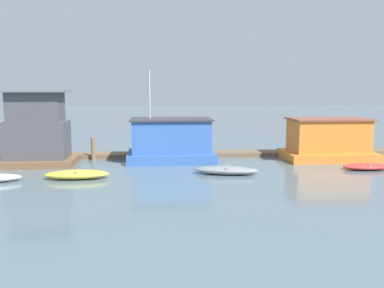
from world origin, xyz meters
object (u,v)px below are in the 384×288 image
dinghy_yellow (77,174)px  dinghy_red (366,167)px  mooring_post_far_right (156,151)px  dinghy_grey (226,170)px  mooring_post_near_left (201,147)px  houseboat_brown (37,133)px  houseboat_blue (171,141)px  houseboat_orange (328,141)px  mooring_post_near_right (93,149)px

dinghy_yellow → dinghy_red: bearing=3.9°
dinghy_yellow → mooring_post_far_right: bearing=55.6°
dinghy_grey → mooring_post_near_left: (-0.87, 6.19, 0.63)m
houseboat_brown → dinghy_yellow: 6.36m
mooring_post_near_left → mooring_post_far_right: bearing=180.0°
dinghy_grey → mooring_post_far_right: size_ratio=3.36×
houseboat_brown → mooring_post_far_right: houseboat_brown is taller
houseboat_blue → mooring_post_far_right: 1.71m
houseboat_orange → mooring_post_near_left: (-9.23, 1.42, -0.52)m
mooring_post_far_right → mooring_post_near_left: bearing=0.0°
houseboat_blue → dinghy_red: (12.42, -4.47, -1.26)m
mooring_post_near_left → mooring_post_near_right: bearing=180.0°
mooring_post_far_right → houseboat_brown: bearing=-167.7°
houseboat_brown → mooring_post_near_left: size_ratio=2.89×
mooring_post_near_left → dinghy_grey: bearing=-82.0°
houseboat_orange → dinghy_yellow: size_ratio=1.75×
houseboat_orange → houseboat_brown: bearing=-179.0°
dinghy_grey → dinghy_yellow: bearing=-176.5°
mooring_post_near_right → mooring_post_far_right: mooring_post_near_right is taller
houseboat_orange → dinghy_red: size_ratio=2.08×
dinghy_grey → dinghy_red: (9.26, 0.71, -0.05)m
houseboat_orange → dinghy_red: (0.91, -4.07, -1.20)m
houseboat_brown → dinghy_red: 22.01m
houseboat_blue → mooring_post_near_left: (2.29, 1.01, -0.57)m
mooring_post_near_right → mooring_post_far_right: bearing=0.0°
houseboat_blue → dinghy_grey: (3.16, -5.18, -1.20)m
mooring_post_near_right → mooring_post_near_left: 7.97m
dinghy_yellow → mooring_post_near_right: mooring_post_near_right is taller
houseboat_brown → mooring_post_near_left: houseboat_brown is taller
houseboat_brown → mooring_post_near_left: bearing=8.8°
mooring_post_near_right → houseboat_brown: bearing=-153.2°
houseboat_brown → dinghy_red: (21.61, -3.71, -2.00)m
houseboat_blue → houseboat_orange: size_ratio=1.01×
houseboat_blue → dinghy_red: 13.26m
dinghy_red → mooring_post_near_left: (-10.13, 5.48, 0.68)m
houseboat_blue → dinghy_red: bearing=-19.8°
dinghy_red → mooring_post_near_right: size_ratio=1.88×
dinghy_yellow → mooring_post_near_right: bearing=90.0°
houseboat_blue → dinghy_red: houseboat_blue is taller
houseboat_blue → houseboat_orange: bearing=-2.0°
dinghy_yellow → mooring_post_near_right: (0.00, 6.72, 0.56)m
dinghy_grey → dinghy_red: bearing=4.4°
dinghy_grey → mooring_post_near_right: (-8.84, 6.19, 0.57)m
houseboat_blue → houseboat_orange: 11.52m
houseboat_blue → mooring_post_near_right: houseboat_blue is taller
houseboat_blue → dinghy_yellow: bearing=-134.9°
dinghy_red → mooring_post_near_left: 11.54m
dinghy_grey → houseboat_orange: bearing=29.7°
houseboat_brown → dinghy_red: size_ratio=1.65×
houseboat_blue → mooring_post_near_right: (-5.68, 1.01, -0.63)m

